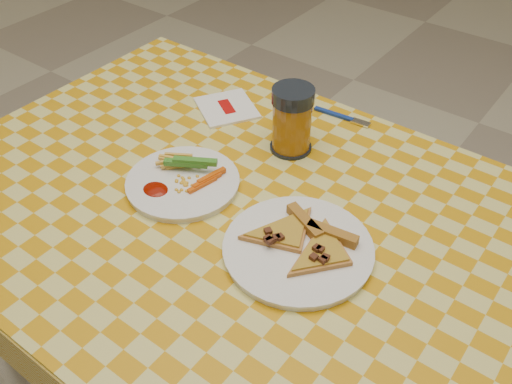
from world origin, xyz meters
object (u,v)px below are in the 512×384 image
plate_left (183,183)px  drink_glass (292,120)px  plate_right (298,250)px  table (242,236)px

plate_left → drink_glass: (0.10, 0.23, 0.07)m
plate_left → plate_right: (0.28, -0.01, 0.00)m
table → drink_glass: bearing=99.1°
plate_right → drink_glass: (-0.18, 0.25, 0.07)m
table → plate_left: (-0.14, -0.02, 0.08)m
table → drink_glass: drink_glass is taller
plate_left → drink_glass: bearing=66.7°
table → plate_right: bearing=-11.4°
drink_glass → plate_left: bearing=-113.3°
drink_glass → table: bearing=-80.9°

